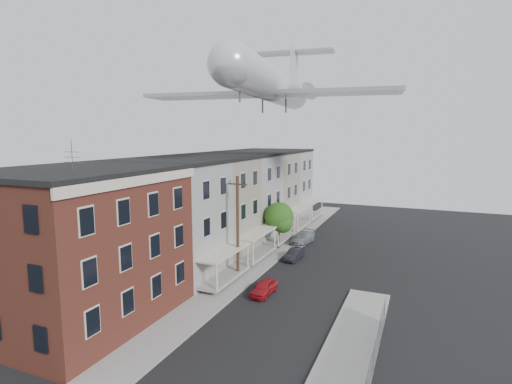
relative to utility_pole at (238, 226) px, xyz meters
The scene contains 15 objects.
sidewalk_left 7.57m from the utility_pole, 89.05° to the left, with size 3.00×62.00×0.12m, color gray.
curb_left 7.72m from the utility_pole, 75.52° to the left, with size 0.15×62.00×0.14m, color gray.
curb_right 16.07m from the utility_pole, 51.19° to the right, with size 0.15×26.00×0.14m, color gray.
corner_building 12.73m from the utility_pole, 120.17° to the right, with size 10.31×12.30×12.15m.
row_house_a 6.55m from the utility_pole, 166.73° to the right, with size 11.98×7.00×10.30m.
row_house_b 8.42m from the utility_pole, 139.15° to the left, with size 11.98×7.00×10.30m.
row_house_c 14.03m from the utility_pole, 116.97° to the left, with size 11.98×7.00×10.30m.
row_house_d 20.52m from the utility_pole, 108.07° to the left, with size 11.98×7.00×10.30m.
row_house_e 27.26m from the utility_pole, 103.50° to the left, with size 11.98×7.00×10.30m.
utility_pole is the anchor object (origin of this frame).
street_tree 10.00m from the utility_pole, 88.11° to the left, with size 3.22×3.20×5.20m.
car_near 5.87m from the utility_pole, 35.47° to the right, with size 1.32×3.27×1.12m, color #A6151C.
car_mid 8.62m from the utility_pole, 67.09° to the left, with size 1.14×3.25×1.07m, color black.
car_far 13.93m from the utility_pole, 81.37° to the left, with size 1.82×4.47×1.30m, color gray.
airplane 15.58m from the utility_pole, 90.94° to the left, with size 25.14×28.71×8.27m.
Camera 1 is at (8.86, -12.20, 12.42)m, focal length 28.00 mm.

